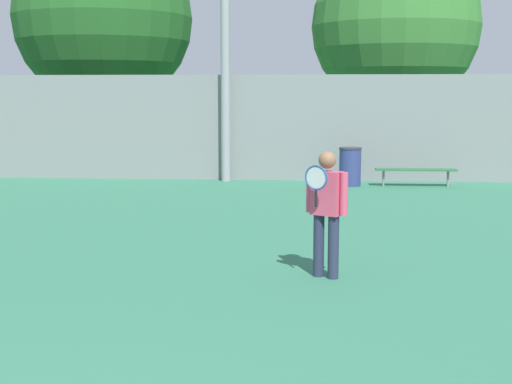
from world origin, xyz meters
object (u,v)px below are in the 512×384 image
Objects in this scene: trash_bin at (350,167)px; tree_green_tall at (103,18)px; tennis_player at (326,206)px; tree_dark_dense at (395,27)px; bench_courtside_near at (416,170)px.

tree_green_tall is at bearing 140.04° from trash_bin.
tennis_player is 9.35m from trash_bin.
tennis_player is 0.22× the size of tree_dark_dense.
bench_courtside_near is 2.06× the size of trash_bin.
tree_dark_dense is (1.84, 7.06, 4.14)m from trash_bin.
tree_dark_dense is at bearing 75.36° from trash_bin.
tennis_player is 9.65m from bench_courtside_near.
tree_green_tall is 10.23m from tree_dark_dense.
tree_dark_dense reaches higher than tennis_player.
tree_dark_dense reaches higher than bench_courtside_near.
tree_green_tall is (-7.58, 16.34, 4.07)m from tennis_player.
trash_bin is 8.39m from tree_dark_dense.
tree_dark_dense is at bearing 88.51° from bench_courtside_near.
tennis_player is at bearing -65.10° from tree_green_tall.
tree_dark_dense reaches higher than trash_bin.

